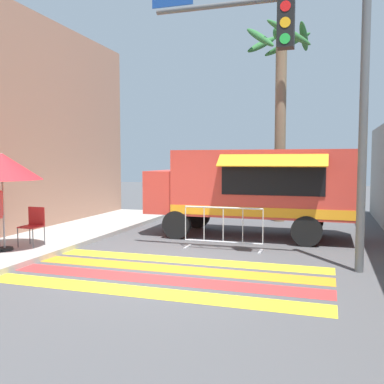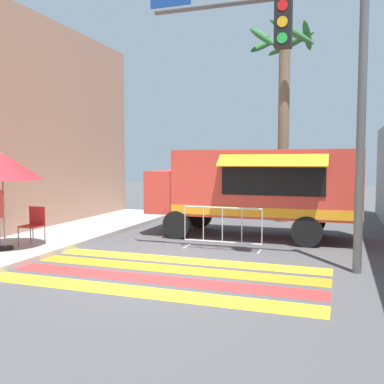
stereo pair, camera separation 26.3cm
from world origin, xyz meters
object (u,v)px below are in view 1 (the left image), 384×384
object	(u,v)px
traffic_signal_pole	(316,69)
palm_tree	(280,90)
patio_umbrella	(2,167)
barricade_front	(223,229)
food_truck	(250,185)
folding_chair	(34,223)

from	to	relation	value
traffic_signal_pole	palm_tree	bearing A→B (deg)	101.97
traffic_signal_pole	patio_umbrella	bearing A→B (deg)	-172.16
traffic_signal_pole	barricade_front	world-z (taller)	traffic_signal_pole
food_truck	traffic_signal_pole	distance (m)	4.38
traffic_signal_pole	folding_chair	size ratio (longest dim) A/B	6.24
palm_tree	folding_chair	bearing A→B (deg)	-126.35
folding_chair	palm_tree	world-z (taller)	palm_tree
folding_chair	palm_tree	bearing A→B (deg)	43.14
folding_chair	barricade_front	xyz separation A→B (m)	(4.22, 1.45, -0.16)
food_truck	barricade_front	bearing A→B (deg)	-98.50
patio_umbrella	folding_chair	distance (m)	1.50
food_truck	patio_umbrella	size ratio (longest dim) A/B	2.63
patio_umbrella	folding_chair	size ratio (longest dim) A/B	2.40
palm_tree	traffic_signal_pole	bearing A→B (deg)	-78.03
patio_umbrella	barricade_front	bearing A→B (deg)	25.08
food_truck	barricade_front	size ratio (longest dim) A/B	2.98
traffic_signal_pole	barricade_front	xyz separation A→B (m)	(-2.09, 1.20, -3.36)
patio_umbrella	folding_chair	xyz separation A→B (m)	(0.28, 0.65, -1.32)
food_truck	folding_chair	xyz separation A→B (m)	(-4.52, -3.44, -0.78)
food_truck	traffic_signal_pole	bearing A→B (deg)	-60.64
traffic_signal_pole	palm_tree	world-z (taller)	palm_tree
patio_umbrella	food_truck	bearing A→B (deg)	40.45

